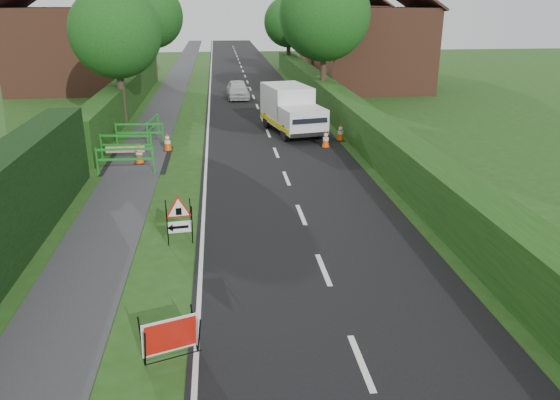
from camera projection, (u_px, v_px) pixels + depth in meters
ground at (216, 298)px, 11.53m from camera, size 120.00×120.00×0.00m
road_surface at (246, 78)px, 44.45m from camera, size 6.00×90.00×0.02m
footpath at (177, 79)px, 43.87m from camera, size 2.00×90.00×0.02m
hedge_west_far at (128, 110)px, 31.53m from camera, size 1.00×24.00×1.80m
hedge_east at (346, 127)px, 27.14m from camera, size 1.20×50.00×1.50m
house_west at (67, 48)px, 37.47m from camera, size 7.50×7.40×7.88m
house_east_a at (373, 47)px, 37.82m from camera, size 7.50×7.40×7.88m
house_east_b at (342, 35)px, 50.99m from camera, size 7.50×7.40×7.88m
tree_nw at (115, 32)px, 26.30m from camera, size 4.40×4.40×6.70m
tree_ne at (325, 15)px, 30.95m from camera, size 5.20×5.20×7.79m
tree_fw at (151, 16)px, 41.11m from camera, size 4.80×4.80×7.24m
tree_fe at (289, 22)px, 46.21m from camera, size 4.20×4.20×6.33m
red_rect_sign at (171, 336)px, 9.39m from camera, size 1.11×0.87×0.83m
triangle_sign at (178, 217)px, 13.75m from camera, size 0.86×0.86×1.13m
works_van at (291, 109)px, 25.70m from camera, size 2.70×4.95×2.14m
traffic_cone_0 at (326, 139)px, 23.22m from camera, size 0.38×0.38×0.79m
traffic_cone_1 at (340, 132)px, 24.39m from camera, size 0.38×0.38×0.79m
traffic_cone_2 at (314, 123)px, 26.10m from camera, size 0.38×0.38×0.79m
traffic_cone_3 at (139, 154)px, 20.93m from camera, size 0.38×0.38×0.79m
traffic_cone_4 at (167, 142)px, 22.73m from camera, size 0.38×0.38×0.79m
ped_barrier_0 at (125, 157)px, 19.59m from camera, size 2.07×0.38×1.00m
ped_barrier_1 at (126, 143)px, 21.56m from camera, size 2.09×0.62×1.00m
ped_barrier_2 at (140, 131)px, 23.56m from camera, size 2.08×0.50×1.00m
ped_barrier_3 at (153, 126)px, 24.53m from camera, size 0.63×2.09×1.00m
redwhite_plank at (126, 160)px, 21.48m from camera, size 1.50×0.07×0.25m
hatchback_car at (238, 89)px, 34.93m from camera, size 1.44×3.41×1.15m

